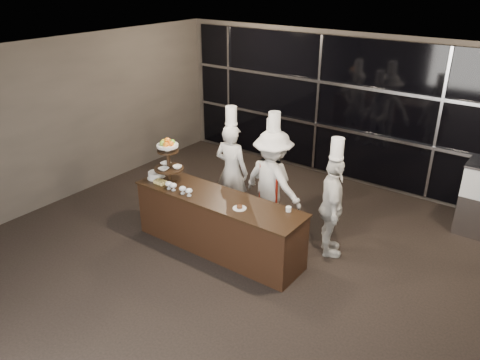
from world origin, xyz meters
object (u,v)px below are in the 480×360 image
Objects in this scene: chef_a at (232,170)px; chef_d at (332,206)px; buffet_counter at (218,223)px; chef_c at (273,181)px; chef_b at (271,179)px; display_stand at (168,157)px; layer_cake at (156,175)px.

chef_a reaches higher than chef_d.
chef_c is at bearing 72.29° from buffet_counter.
chef_a is 0.71m from chef_b.
display_stand is 0.36× the size of chef_c.
chef_a is at bearing 64.40° from display_stand.
buffet_counter is at bearing -147.25° from chef_d.
display_stand is at bearing -179.99° from buffet_counter.
layer_cake is at bearing -169.06° from display_stand.
chef_a reaches higher than display_stand.
layer_cake is (-1.26, -0.05, 0.51)m from buffet_counter.
buffet_counter is 1.22m from chef_a.
chef_b is at bearing 127.84° from chef_c.
chef_b is at bearing 83.38° from buffet_counter.
chef_c reaches higher than layer_cake.
chef_a is at bearing -159.93° from chef_b.
display_stand is 2.67m from chef_d.
buffet_counter is 1.16m from chef_c.
chef_c is (0.18, -0.23, 0.09)m from chef_b.
buffet_counter is 1.41× the size of chef_a.
display_stand is 0.39× the size of chef_d.
display_stand is at bearing -132.26° from chef_b.
display_stand is 0.40× the size of chef_b.
chef_d is at bearing 19.95° from layer_cake.
layer_cake is 0.15× the size of chef_a.
buffet_counter is 3.81× the size of display_stand.
chef_a reaches higher than chef_b.
buffet_counter is 1.33m from display_stand.
chef_a is (0.75, 1.07, -0.09)m from layer_cake.
buffet_counter is 1.31m from chef_b.
chef_a is (0.49, 1.02, -0.45)m from display_stand.
chef_b is 0.31m from chef_c.
chef_a is at bearing 177.43° from chef_d.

